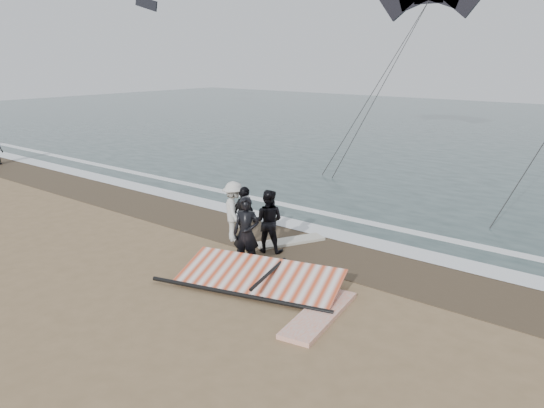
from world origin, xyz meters
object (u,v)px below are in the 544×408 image
at_px(board_cream, 290,241).
at_px(sail_rig, 261,278).
at_px(board_white, 320,314).
at_px(man_main, 246,233).

bearing_deg(board_cream, sail_rig, -39.94).
bearing_deg(board_cream, board_white, -19.01).
bearing_deg(sail_rig, board_cream, 113.78).
bearing_deg(man_main, sail_rig, -56.31).
relative_size(board_white, board_cream, 1.22).
bearing_deg(board_white, man_main, 150.97).
xyz_separation_m(man_main, board_white, (3.03, -1.07, -0.91)).
bearing_deg(board_white, board_cream, 125.14).
relative_size(board_white, sail_rig, 0.58).
distance_m(man_main, board_cream, 2.45).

